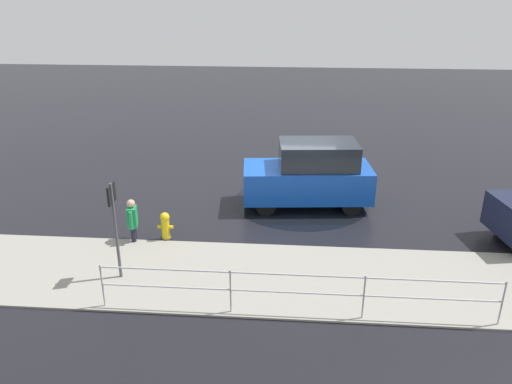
% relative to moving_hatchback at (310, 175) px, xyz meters
% --- Properties ---
extents(ground_plane, '(60.00, 60.00, 0.00)m').
position_rel_moving_hatchback_xyz_m(ground_plane, '(0.44, 0.18, -1.03)').
color(ground_plane, black).
extents(kerb_strip, '(24.00, 3.20, 0.04)m').
position_rel_moving_hatchback_xyz_m(kerb_strip, '(0.44, 4.38, -1.01)').
color(kerb_strip, gray).
rests_on(kerb_strip, ground).
extents(moving_hatchback, '(4.04, 2.04, 2.06)m').
position_rel_moving_hatchback_xyz_m(moving_hatchback, '(0.00, 0.00, 0.00)').
color(moving_hatchback, blue).
rests_on(moving_hatchback, ground).
extents(fire_hydrant, '(0.42, 0.31, 0.80)m').
position_rel_moving_hatchback_xyz_m(fire_hydrant, '(3.92, 2.65, -0.63)').
color(fire_hydrant, gold).
rests_on(fire_hydrant, ground).
extents(pedestrian, '(0.30, 0.56, 1.22)m').
position_rel_moving_hatchback_xyz_m(pedestrian, '(4.75, 2.80, -0.34)').
color(pedestrian, '#1E8C4C').
rests_on(pedestrian, ground).
extents(metal_railing, '(8.20, 0.04, 1.05)m').
position_rel_moving_hatchback_xyz_m(metal_railing, '(0.38, 5.81, -0.29)').
color(metal_railing, '#B7BABF').
rests_on(metal_railing, ground).
extents(sign_post, '(0.07, 0.44, 2.40)m').
position_rel_moving_hatchback_xyz_m(sign_post, '(4.50, 4.64, 0.55)').
color(sign_post, '#4C4C51').
rests_on(sign_post, ground).
extents(puddle_patch, '(4.32, 4.32, 0.01)m').
position_rel_moving_hatchback_xyz_m(puddle_patch, '(0.26, -0.28, -1.02)').
color(puddle_patch, black).
rests_on(puddle_patch, ground).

